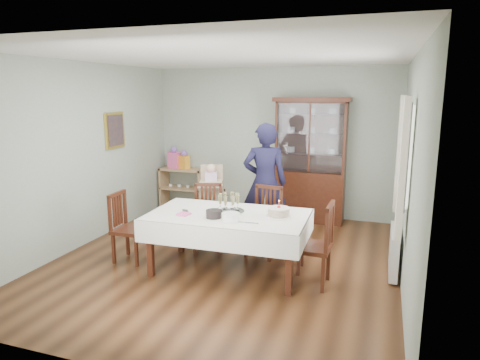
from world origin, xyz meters
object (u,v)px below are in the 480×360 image
at_px(woman, 265,183).
at_px(champagne_tray, 229,207).
at_px(gift_bag_pink, 174,159).
at_px(chair_far_left, 208,230).
at_px(gift_bag_orange, 184,161).
at_px(dining_table, 228,242).
at_px(sideboard, 183,188).
at_px(high_chair, 212,205).
at_px(birthday_cake, 279,212).
at_px(chair_end_left, 130,240).
at_px(chair_far_right, 263,235).
at_px(chair_end_right, 312,260).
at_px(china_cabinet, 311,158).

height_order(woman, champagne_tray, woman).
height_order(champagne_tray, gift_bag_pink, gift_bag_pink).
distance_m(chair_far_left, gift_bag_orange, 2.38).
distance_m(dining_table, sideboard, 3.20).
xyz_separation_m(dining_table, champagne_tray, (-0.02, 0.08, 0.45)).
bearing_deg(sideboard, high_chair, -46.18).
relative_size(chair_far_left, champagne_tray, 2.39).
height_order(birthday_cake, gift_bag_orange, gift_bag_orange).
xyz_separation_m(chair_end_left, birthday_cake, (2.02, 0.17, 0.54)).
distance_m(chair_far_left, high_chair, 0.85).
bearing_deg(sideboard, chair_far_right, -41.02).
height_order(birthday_cake, gift_bag_pink, gift_bag_pink).
height_order(sideboard, gift_bag_orange, gift_bag_orange).
relative_size(chair_end_right, woman, 0.55).
bearing_deg(birthday_cake, champagne_tray, -179.96).
height_order(chair_far_right, high_chair, high_chair).
xyz_separation_m(dining_table, gift_bag_orange, (-1.85, 2.56, 0.57)).
bearing_deg(chair_far_left, chair_end_left, -154.50).
bearing_deg(woman, chair_far_right, 88.51).
distance_m(champagne_tray, birthday_cake, 0.65).
height_order(dining_table, sideboard, sideboard).
bearing_deg(china_cabinet, gift_bag_orange, 179.96).
height_order(woman, gift_bag_orange, woman).
height_order(chair_end_left, high_chair, high_chair).
distance_m(woman, champagne_tray, 1.21).
distance_m(chair_far_right, gift_bag_orange, 2.92).
distance_m(dining_table, woman, 1.39).
height_order(chair_end_left, champagne_tray, champagne_tray).
distance_m(china_cabinet, birthday_cake, 2.49).
bearing_deg(china_cabinet, champagne_tray, -104.00).
distance_m(china_cabinet, chair_far_right, 2.08).
bearing_deg(birthday_cake, gift_bag_pink, 137.54).
distance_m(sideboard, champagne_tray, 3.16).
height_order(dining_table, chair_end_left, chair_end_left).
bearing_deg(chair_far_left, woman, 23.78).
bearing_deg(chair_far_left, gift_bag_orange, 106.71).
xyz_separation_m(dining_table, high_chair, (-0.83, 1.46, 0.05)).
distance_m(dining_table, birthday_cake, 0.77).
relative_size(chair_far_right, birthday_cake, 3.11).
relative_size(high_chair, champagne_tray, 2.85).
relative_size(dining_table, champagne_tray, 5.15).
height_order(sideboard, chair_far_right, chair_far_right).
xyz_separation_m(woman, gift_bag_orange, (-1.98, 1.27, 0.05)).
relative_size(high_chair, gift_bag_pink, 2.66).
distance_m(woman, gift_bag_orange, 2.35).
bearing_deg(chair_end_right, china_cabinet, -167.37).
height_order(china_cabinet, birthday_cake, china_cabinet).
distance_m(sideboard, woman, 2.46).
relative_size(woman, high_chair, 1.63).
bearing_deg(gift_bag_orange, chair_far_right, -41.32).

